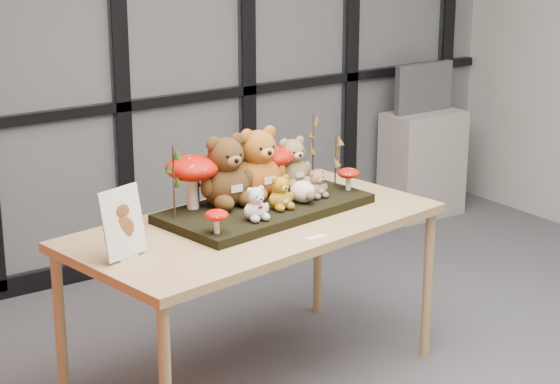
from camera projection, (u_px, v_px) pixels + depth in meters
room_shell at (476, 48)px, 4.21m from camera, size 5.00×5.00×5.00m
glass_partition at (185, 39)px, 6.24m from camera, size 4.90×0.06×2.78m
display_table at (254, 235)px, 4.74m from camera, size 1.87×1.14×0.82m
diorama_tray at (265, 208)px, 4.85m from camera, size 1.08×0.66×0.04m
bear_pooh_yellow at (258, 159)px, 4.91m from camera, size 0.33×0.31×0.38m
bear_brown_medium at (225, 166)px, 4.77m from camera, size 0.33×0.30×0.38m
bear_tan_back at (292, 159)px, 5.08m from camera, size 0.24×0.22×0.28m
bear_small_yellow at (280, 190)px, 4.74m from camera, size 0.15×0.14×0.18m
bear_white_bow at (256, 201)px, 4.59m from camera, size 0.15×0.14×0.17m
bear_beige_small at (317, 182)px, 4.92m from camera, size 0.13×0.12×0.15m
plush_cream_hedgehog at (303, 191)px, 4.85m from camera, size 0.10×0.09×0.12m
mushroom_back_left at (192, 180)px, 4.74m from camera, size 0.25×0.25×0.28m
mushroom_back_right at (272, 166)px, 5.04m from camera, size 0.22×0.22×0.24m
mushroom_front_left at (217, 220)px, 4.42m from camera, size 0.11×0.11×0.12m
mushroom_front_right at (348, 178)px, 5.05m from camera, size 0.11×0.11×0.12m
sprig_green_far_left at (174, 182)px, 4.59m from camera, size 0.05×0.05×0.34m
sprig_green_mid_left at (198, 182)px, 4.77m from camera, size 0.05×0.05×0.24m
sprig_dry_far_right at (313, 148)px, 5.15m from camera, size 0.05×0.05×0.36m
sprig_dry_mid_right at (335, 161)px, 5.09m from camera, size 0.05×0.05×0.26m
sprig_green_centre at (224, 179)px, 4.89m from camera, size 0.05×0.05×0.20m
sign_holder at (123, 226)px, 4.22m from camera, size 0.22×0.12×0.30m
label_card at (316, 237)px, 4.51m from camera, size 0.10×0.03×0.00m
cabinet at (422, 164)px, 7.36m from camera, size 0.58×0.34×0.77m
monitor at (424, 88)px, 7.21m from camera, size 0.50×0.05×0.35m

